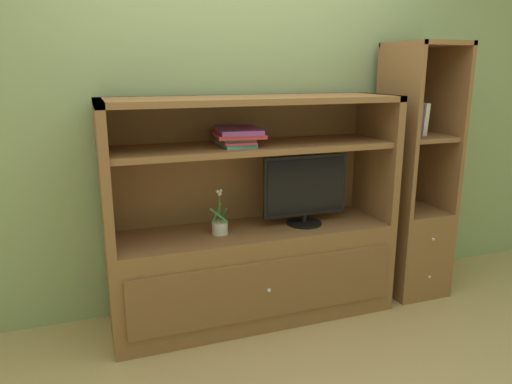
{
  "coord_description": "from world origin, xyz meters",
  "views": [
    {
      "loc": [
        -0.96,
        -2.3,
        1.57
      ],
      "look_at": [
        0.0,
        0.35,
        0.85
      ],
      "focal_mm": 33.64,
      "sensor_mm": 36.0,
      "label": 1
    }
  ],
  "objects": [
    {
      "name": "ground_plane",
      "position": [
        0.0,
        0.0,
        0.0
      ],
      "size": [
        8.0,
        8.0,
        0.0
      ],
      "primitive_type": "plane",
      "color": "tan"
    },
    {
      "name": "potted_plant",
      "position": [
        -0.22,
        0.38,
        0.65
      ],
      "size": [
        0.11,
        0.11,
        0.28
      ],
      "color": "beige",
      "rests_on": "media_console"
    },
    {
      "name": "bookshelf_tall",
      "position": [
        1.2,
        0.41,
        0.58
      ],
      "size": [
        0.4,
        0.49,
        1.74
      ],
      "color": "brown",
      "rests_on": "ground_plane"
    },
    {
      "name": "tv_monitor",
      "position": [
        0.34,
        0.37,
        0.83
      ],
      "size": [
        0.57,
        0.23,
        0.45
      ],
      "color": "black",
      "rests_on": "media_console"
    },
    {
      "name": "magazine_stack",
      "position": [
        -0.1,
        0.4,
        1.19
      ],
      "size": [
        0.31,
        0.36,
        0.1
      ],
      "color": "teal",
      "rests_on": "media_console"
    },
    {
      "name": "upright_book_row",
      "position": [
        1.14,
        0.4,
        1.24
      ],
      "size": [
        0.16,
        0.15,
        0.22
      ],
      "color": "teal",
      "rests_on": "bookshelf_tall"
    },
    {
      "name": "painted_rear_wall",
      "position": [
        0.0,
        0.75,
        1.4
      ],
      "size": [
        6.0,
        0.1,
        2.8
      ],
      "primitive_type": "cube",
      "color": "#8C9E6B",
      "rests_on": "ground_plane"
    },
    {
      "name": "media_console",
      "position": [
        0.0,
        0.41,
        0.46
      ],
      "size": [
        1.79,
        0.54,
        1.41
      ],
      "color": "brown",
      "rests_on": "ground_plane"
    }
  ]
}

